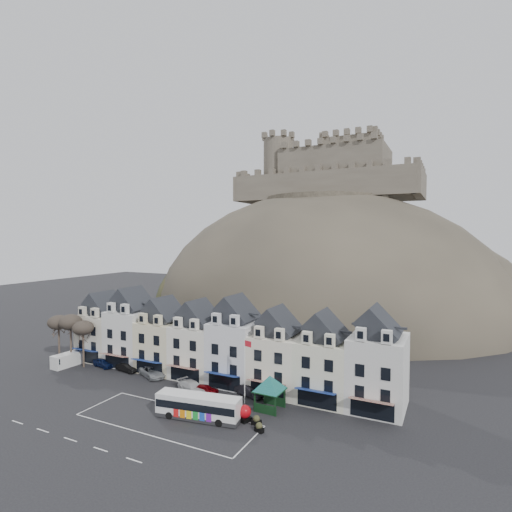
{
  "coord_description": "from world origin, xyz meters",
  "views": [
    {
      "loc": [
        31.93,
        -35.72,
        21.85
      ],
      "look_at": [
        2.51,
        24.0,
        18.58
      ],
      "focal_mm": 28.0,
      "sensor_mm": 36.0,
      "label": 1
    }
  ],
  "objects_px": {
    "car_maroon": "(205,389)",
    "red_buoy": "(245,413)",
    "car_black": "(127,367)",
    "bus_shelter": "(270,383)",
    "car_silver": "(152,372)",
    "flagpole": "(245,366)",
    "car_white": "(192,387)",
    "bus": "(198,406)",
    "car_navy": "(104,363)",
    "white_van": "(67,360)",
    "car_charcoal": "(249,391)"
  },
  "relations": [
    {
      "from": "car_maroon",
      "to": "car_charcoal",
      "type": "xyz_separation_m",
      "value": [
        5.79,
        2.13,
        0.08
      ]
    },
    {
      "from": "car_white",
      "to": "white_van",
      "type": "bearing_deg",
      "value": 108.14
    },
    {
      "from": "red_buoy",
      "to": "car_silver",
      "type": "xyz_separation_m",
      "value": [
        -19.92,
        6.87,
        -0.21
      ]
    },
    {
      "from": "red_buoy",
      "to": "car_black",
      "type": "height_order",
      "value": "red_buoy"
    },
    {
      "from": "car_silver",
      "to": "car_maroon",
      "type": "xyz_separation_m",
      "value": [
        11.19,
        -2.13,
        -0.12
      ]
    },
    {
      "from": "bus",
      "to": "white_van",
      "type": "height_order",
      "value": "bus"
    },
    {
      "from": "car_black",
      "to": "bus",
      "type": "bearing_deg",
      "value": -106.65
    },
    {
      "from": "car_silver",
      "to": "car_maroon",
      "type": "distance_m",
      "value": 11.39
    },
    {
      "from": "car_white",
      "to": "car_maroon",
      "type": "relative_size",
      "value": 1.35
    },
    {
      "from": "car_navy",
      "to": "car_silver",
      "type": "xyz_separation_m",
      "value": [
        10.4,
        0.0,
        0.02
      ]
    },
    {
      "from": "bus_shelter",
      "to": "car_white",
      "type": "xyz_separation_m",
      "value": [
        -12.1,
        0.38,
        -2.64
      ]
    },
    {
      "from": "car_charcoal",
      "to": "car_silver",
      "type": "bearing_deg",
      "value": 106.69
    },
    {
      "from": "car_silver",
      "to": "car_charcoal",
      "type": "xyz_separation_m",
      "value": [
        16.99,
        0.0,
        -0.03
      ]
    },
    {
      "from": "car_navy",
      "to": "car_black",
      "type": "height_order",
      "value": "car_navy"
    },
    {
      "from": "white_van",
      "to": "car_white",
      "type": "distance_m",
      "value": 25.49
    },
    {
      "from": "flagpole",
      "to": "car_white",
      "type": "relative_size",
      "value": 1.69
    },
    {
      "from": "car_silver",
      "to": "car_maroon",
      "type": "bearing_deg",
      "value": -75.93
    },
    {
      "from": "white_van",
      "to": "car_charcoal",
      "type": "distance_m",
      "value": 33.37
    },
    {
      "from": "flagpole",
      "to": "car_black",
      "type": "bearing_deg",
      "value": 173.71
    },
    {
      "from": "bus_shelter",
      "to": "car_black",
      "type": "bearing_deg",
      "value": 175.69
    },
    {
      "from": "red_buoy",
      "to": "car_navy",
      "type": "height_order",
      "value": "red_buoy"
    },
    {
      "from": "flagpole",
      "to": "white_van",
      "type": "xyz_separation_m",
      "value": [
        -33.98,
        0.02,
        -3.87
      ]
    },
    {
      "from": "car_charcoal",
      "to": "car_navy",
      "type": "bearing_deg",
      "value": 106.69
    },
    {
      "from": "car_navy",
      "to": "bus",
      "type": "bearing_deg",
      "value": -99.16
    },
    {
      "from": "car_navy",
      "to": "car_white",
      "type": "distance_m",
      "value": 19.74
    },
    {
      "from": "white_van",
      "to": "car_charcoal",
      "type": "xyz_separation_m",
      "value": [
        33.27,
        2.5,
        -0.35
      ]
    },
    {
      "from": "bus",
      "to": "red_buoy",
      "type": "xyz_separation_m",
      "value": [
        5.26,
        1.94,
        -0.64
      ]
    },
    {
      "from": "white_van",
      "to": "car_white",
      "type": "xyz_separation_m",
      "value": [
        25.49,
        0.16,
        -0.34
      ]
    },
    {
      "from": "white_van",
      "to": "car_maroon",
      "type": "relative_size",
      "value": 1.27
    },
    {
      "from": "red_buoy",
      "to": "car_white",
      "type": "distance_m",
      "value": 11.65
    },
    {
      "from": "bus",
      "to": "car_navy",
      "type": "xyz_separation_m",
      "value": [
        -25.07,
        8.82,
        -0.87
      ]
    },
    {
      "from": "flagpole",
      "to": "car_black",
      "type": "relative_size",
      "value": 2.09
    },
    {
      "from": "bus_shelter",
      "to": "car_silver",
      "type": "bearing_deg",
      "value": 174.28
    },
    {
      "from": "car_navy",
      "to": "flagpole",
      "type": "bearing_deg",
      "value": -84.91
    },
    {
      "from": "car_silver",
      "to": "car_white",
      "type": "height_order",
      "value": "car_silver"
    },
    {
      "from": "car_maroon",
      "to": "red_buoy",
      "type": "bearing_deg",
      "value": -129.5
    },
    {
      "from": "flagpole",
      "to": "bus_shelter",
      "type": "bearing_deg",
      "value": -3.0
    },
    {
      "from": "bus_shelter",
      "to": "car_maroon",
      "type": "xyz_separation_m",
      "value": [
        -10.1,
        0.58,
        -2.74
      ]
    },
    {
      "from": "flagpole",
      "to": "car_navy",
      "type": "relative_size",
      "value": 1.97
    },
    {
      "from": "bus",
      "to": "flagpole",
      "type": "relative_size",
      "value": 1.22
    },
    {
      "from": "bus",
      "to": "red_buoy",
      "type": "distance_m",
      "value": 5.64
    },
    {
      "from": "flagpole",
      "to": "car_navy",
      "type": "height_order",
      "value": "flagpole"
    },
    {
      "from": "car_maroon",
      "to": "car_charcoal",
      "type": "distance_m",
      "value": 6.17
    },
    {
      "from": "car_maroon",
      "to": "car_black",
      "type": "bearing_deg",
      "value": 71.61
    },
    {
      "from": "car_silver",
      "to": "car_charcoal",
      "type": "bearing_deg",
      "value": -65.16
    },
    {
      "from": "white_van",
      "to": "car_black",
      "type": "xyz_separation_m",
      "value": [
        11.09,
        2.5,
        -0.4
      ]
    },
    {
      "from": "car_black",
      "to": "car_charcoal",
      "type": "bearing_deg",
      "value": -82.72
    },
    {
      "from": "car_black",
      "to": "car_maroon",
      "type": "relative_size",
      "value": 1.09
    },
    {
      "from": "red_buoy",
      "to": "car_charcoal",
      "type": "distance_m",
      "value": 7.48
    },
    {
      "from": "flagpole",
      "to": "car_silver",
      "type": "relative_size",
      "value": 1.6
    }
  ]
}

